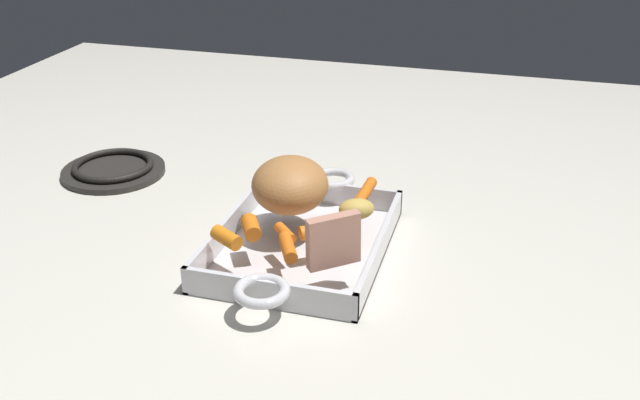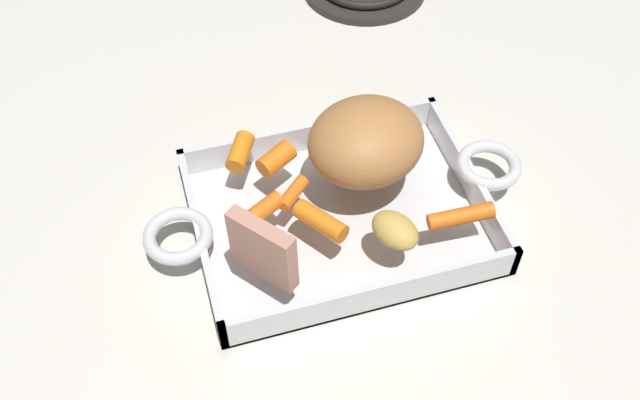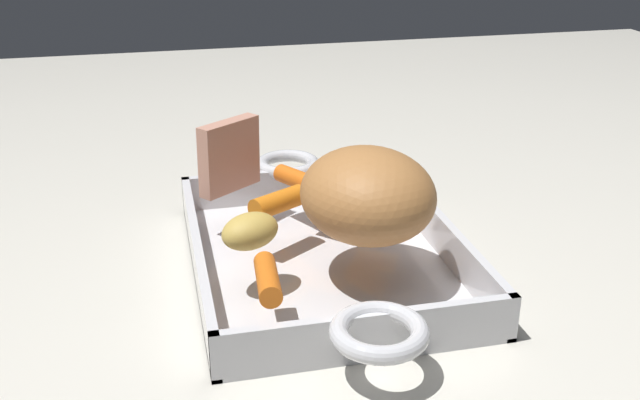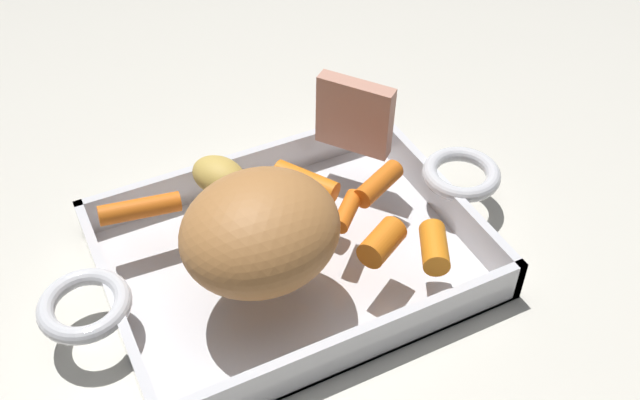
% 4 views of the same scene
% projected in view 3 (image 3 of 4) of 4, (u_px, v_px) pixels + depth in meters
% --- Properties ---
extents(ground_plane, '(1.97, 1.97, 0.00)m').
position_uv_depth(ground_plane, '(323.00, 266.00, 0.70)').
color(ground_plane, silver).
extents(roasting_dish, '(0.41, 0.24, 0.05)m').
position_uv_depth(roasting_dish, '(323.00, 253.00, 0.69)').
color(roasting_dish, silver).
rests_on(roasting_dish, ground_plane).
extents(pork_roast, '(0.15, 0.14, 0.08)m').
position_uv_depth(pork_roast, '(368.00, 195.00, 0.64)').
color(pork_roast, '#B4763F').
rests_on(pork_roast, roasting_dish).
extents(roast_slice_thick, '(0.06, 0.07, 0.07)m').
position_uv_depth(roast_slice_thick, '(229.00, 156.00, 0.74)').
color(roast_slice_thick, tan).
rests_on(roast_slice_thick, roasting_dish).
extents(baby_carrot_center_left, '(0.06, 0.04, 0.02)m').
position_uv_depth(baby_carrot_center_left, '(297.00, 179.00, 0.75)').
color(baby_carrot_center_left, orange).
rests_on(baby_carrot_center_left, roasting_dish).
extents(baby_carrot_southeast, '(0.05, 0.04, 0.03)m').
position_uv_depth(baby_carrot_southeast, '(368.00, 183.00, 0.73)').
color(baby_carrot_southeast, orange).
rests_on(baby_carrot_southeast, roasting_dish).
extents(baby_carrot_center_right, '(0.07, 0.02, 0.02)m').
position_uv_depth(baby_carrot_center_right, '(268.00, 279.00, 0.57)').
color(baby_carrot_center_right, orange).
rests_on(baby_carrot_center_right, roasting_dish).
extents(baby_carrot_long, '(0.05, 0.06, 0.02)m').
position_uv_depth(baby_carrot_long, '(278.00, 202.00, 0.69)').
color(baby_carrot_long, orange).
rests_on(baby_carrot_long, roasting_dish).
extents(baby_carrot_short, '(0.04, 0.04, 0.01)m').
position_uv_depth(baby_carrot_short, '(322.00, 194.00, 0.72)').
color(baby_carrot_short, orange).
rests_on(baby_carrot_short, roasting_dish).
extents(baby_carrot_northwest, '(0.04, 0.05, 0.02)m').
position_uv_depth(baby_carrot_northwest, '(379.00, 170.00, 0.77)').
color(baby_carrot_northwest, orange).
rests_on(baby_carrot_northwest, roasting_dish).
extents(potato_golden_small, '(0.06, 0.06, 0.03)m').
position_uv_depth(potato_golden_small, '(250.00, 231.00, 0.63)').
color(potato_golden_small, gold).
rests_on(potato_golden_small, roasting_dish).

